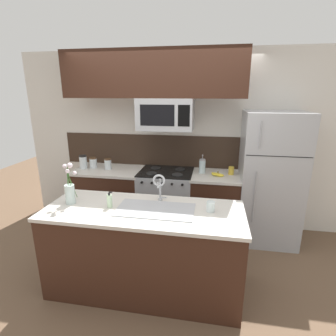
{
  "coord_description": "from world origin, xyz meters",
  "views": [
    {
      "loc": [
        0.65,
        -2.63,
        2.02
      ],
      "look_at": [
        0.14,
        0.27,
        1.16
      ],
      "focal_mm": 28.0,
      "sensor_mm": 36.0,
      "label": 1
    }
  ],
  "objects_px": {
    "storage_jar_short": "(108,164)",
    "banana_bunch": "(218,175)",
    "dish_soap_bottle": "(110,201)",
    "french_press": "(202,166)",
    "sink_faucet": "(159,184)",
    "storage_jar_tall": "(83,162)",
    "refrigerator": "(269,178)",
    "flower_vase": "(70,192)",
    "stove_range": "(166,201)",
    "storage_jar_medium": "(93,163)",
    "microwave": "(166,114)",
    "coffee_tin": "(231,171)",
    "drinking_glass": "(211,207)"
  },
  "relations": [
    {
      "from": "microwave",
      "to": "banana_bunch",
      "type": "relative_size",
      "value": 3.92
    },
    {
      "from": "banana_bunch",
      "to": "storage_jar_tall",
      "type": "bearing_deg",
      "value": 178.96
    },
    {
      "from": "banana_bunch",
      "to": "dish_soap_bottle",
      "type": "bearing_deg",
      "value": -131.69
    },
    {
      "from": "drinking_glass",
      "to": "sink_faucet",
      "type": "bearing_deg",
      "value": 164.96
    },
    {
      "from": "microwave",
      "to": "sink_faucet",
      "type": "height_order",
      "value": "microwave"
    },
    {
      "from": "banana_bunch",
      "to": "sink_faucet",
      "type": "bearing_deg",
      "value": -121.73
    },
    {
      "from": "coffee_tin",
      "to": "sink_faucet",
      "type": "distance_m",
      "value": 1.36
    },
    {
      "from": "storage_jar_short",
      "to": "dish_soap_bottle",
      "type": "relative_size",
      "value": 0.95
    },
    {
      "from": "banana_bunch",
      "to": "dish_soap_bottle",
      "type": "distance_m",
      "value": 1.61
    },
    {
      "from": "banana_bunch",
      "to": "coffee_tin",
      "type": "relative_size",
      "value": 1.73
    },
    {
      "from": "refrigerator",
      "to": "flower_vase",
      "type": "relative_size",
      "value": 4.05
    },
    {
      "from": "storage_jar_tall",
      "to": "drinking_glass",
      "type": "distance_m",
      "value": 2.24
    },
    {
      "from": "storage_jar_short",
      "to": "flower_vase",
      "type": "relative_size",
      "value": 0.36
    },
    {
      "from": "coffee_tin",
      "to": "sink_faucet",
      "type": "relative_size",
      "value": 0.36
    },
    {
      "from": "storage_jar_short",
      "to": "flower_vase",
      "type": "distance_m",
      "value": 1.26
    },
    {
      "from": "flower_vase",
      "to": "coffee_tin",
      "type": "bearing_deg",
      "value": 37.5
    },
    {
      "from": "coffee_tin",
      "to": "drinking_glass",
      "type": "distance_m",
      "value": 1.27
    },
    {
      "from": "microwave",
      "to": "drinking_glass",
      "type": "height_order",
      "value": "microwave"
    },
    {
      "from": "storage_jar_medium",
      "to": "storage_jar_short",
      "type": "bearing_deg",
      "value": -5.01
    },
    {
      "from": "banana_bunch",
      "to": "french_press",
      "type": "distance_m",
      "value": 0.26
    },
    {
      "from": "microwave",
      "to": "sink_faucet",
      "type": "distance_m",
      "value": 1.21
    },
    {
      "from": "stove_range",
      "to": "microwave",
      "type": "height_order",
      "value": "microwave"
    },
    {
      "from": "storage_jar_medium",
      "to": "banana_bunch",
      "type": "xyz_separation_m",
      "value": [
        1.86,
        -0.1,
        -0.06
      ]
    },
    {
      "from": "stove_range",
      "to": "drinking_glass",
      "type": "relative_size",
      "value": 9.11
    },
    {
      "from": "french_press",
      "to": "dish_soap_bottle",
      "type": "bearing_deg",
      "value": -122.7
    },
    {
      "from": "coffee_tin",
      "to": "flower_vase",
      "type": "height_order",
      "value": "flower_vase"
    },
    {
      "from": "storage_jar_tall",
      "to": "coffee_tin",
      "type": "distance_m",
      "value": 2.17
    },
    {
      "from": "sink_faucet",
      "to": "flower_vase",
      "type": "bearing_deg",
      "value": -167.72
    },
    {
      "from": "storage_jar_short",
      "to": "coffee_tin",
      "type": "relative_size",
      "value": 1.43
    },
    {
      "from": "coffee_tin",
      "to": "drinking_glass",
      "type": "xyz_separation_m",
      "value": [
        -0.26,
        -1.24,
        -0.0
      ]
    },
    {
      "from": "storage_jar_medium",
      "to": "storage_jar_short",
      "type": "height_order",
      "value": "storage_jar_medium"
    },
    {
      "from": "refrigerator",
      "to": "flower_vase",
      "type": "bearing_deg",
      "value": -150.08
    },
    {
      "from": "french_press",
      "to": "storage_jar_medium",
      "type": "bearing_deg",
      "value": -179.09
    },
    {
      "from": "storage_jar_tall",
      "to": "stove_range",
      "type": "bearing_deg",
      "value": 1.15
    },
    {
      "from": "refrigerator",
      "to": "french_press",
      "type": "bearing_deg",
      "value": 177.48
    },
    {
      "from": "refrigerator",
      "to": "storage_jar_medium",
      "type": "distance_m",
      "value": 2.55
    },
    {
      "from": "french_press",
      "to": "storage_jar_tall",
      "type": "bearing_deg",
      "value": -177.24
    },
    {
      "from": "banana_bunch",
      "to": "storage_jar_medium",
      "type": "bearing_deg",
      "value": 177.05
    },
    {
      "from": "refrigerator",
      "to": "sink_faucet",
      "type": "relative_size",
      "value": 5.83
    },
    {
      "from": "refrigerator",
      "to": "coffee_tin",
      "type": "xyz_separation_m",
      "value": [
        -0.51,
        0.03,
        0.07
      ]
    },
    {
      "from": "french_press",
      "to": "sink_faucet",
      "type": "distance_m",
      "value": 1.18
    },
    {
      "from": "storage_jar_tall",
      "to": "dish_soap_bottle",
      "type": "bearing_deg",
      "value": -53.51
    },
    {
      "from": "storage_jar_medium",
      "to": "coffee_tin",
      "type": "xyz_separation_m",
      "value": [
        2.04,
        0.02,
        -0.02
      ]
    },
    {
      "from": "storage_jar_short",
      "to": "storage_jar_tall",
      "type": "bearing_deg",
      "value": -174.16
    },
    {
      "from": "banana_bunch",
      "to": "dish_soap_bottle",
      "type": "height_order",
      "value": "dish_soap_bottle"
    },
    {
      "from": "french_press",
      "to": "drinking_glass",
      "type": "distance_m",
      "value": 1.26
    },
    {
      "from": "stove_range",
      "to": "dish_soap_bottle",
      "type": "xyz_separation_m",
      "value": [
        -0.34,
        -1.26,
        0.52
      ]
    },
    {
      "from": "french_press",
      "to": "dish_soap_bottle",
      "type": "distance_m",
      "value": 1.57
    },
    {
      "from": "banana_bunch",
      "to": "flower_vase",
      "type": "distance_m",
      "value": 1.92
    },
    {
      "from": "storage_jar_short",
      "to": "banana_bunch",
      "type": "distance_m",
      "value": 1.62
    }
  ]
}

